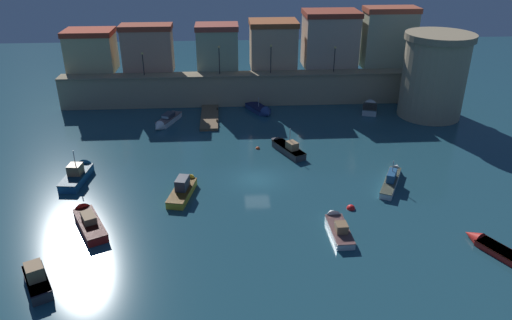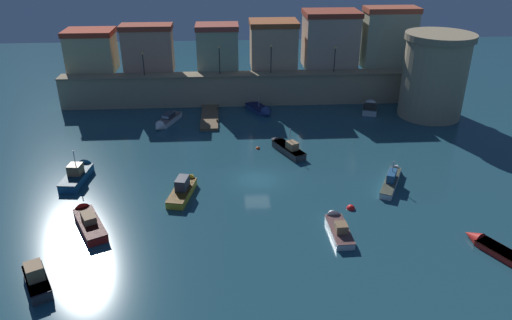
% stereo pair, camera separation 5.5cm
% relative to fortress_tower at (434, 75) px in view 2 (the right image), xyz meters
% --- Properties ---
extents(ground_plane, '(129.59, 129.59, 0.00)m').
position_rel_fortress_tower_xyz_m(ground_plane, '(-23.70, -16.57, -5.42)').
color(ground_plane, '#1E4756').
extents(quay_wall, '(50.52, 2.64, 4.37)m').
position_rel_fortress_tower_xyz_m(quay_wall, '(-23.70, 6.20, -3.22)').
color(quay_wall, tan).
rests_on(quay_wall, ground).
extents(old_town_backdrop, '(48.70, 5.76, 8.38)m').
position_rel_fortress_tower_xyz_m(old_town_backdrop, '(-21.28, 9.68, 2.27)').
color(old_town_backdrop, '#C9BA85').
rests_on(old_town_backdrop, ground).
extents(fortress_tower, '(8.57, 8.57, 10.71)m').
position_rel_fortress_tower_xyz_m(fortress_tower, '(0.00, 0.00, 0.00)').
color(fortress_tower, tan).
rests_on(fortress_tower, ground).
extents(pier_dock, '(2.22, 8.74, 0.70)m').
position_rel_fortress_tower_xyz_m(pier_dock, '(-28.75, 0.66, -5.23)').
color(pier_dock, brown).
rests_on(pier_dock, ground).
extents(quay_lamp_0, '(0.32, 0.32, 3.11)m').
position_rel_fortress_tower_xyz_m(quay_lamp_0, '(-37.50, 6.20, 1.05)').
color(quay_lamp_0, black).
rests_on(quay_lamp_0, quay_wall).
extents(quay_lamp_1, '(0.32, 0.32, 3.82)m').
position_rel_fortress_tower_xyz_m(quay_lamp_1, '(-27.32, 6.20, 1.46)').
color(quay_lamp_1, black).
rests_on(quay_lamp_1, quay_wall).
extents(quay_lamp_2, '(0.32, 0.32, 3.87)m').
position_rel_fortress_tower_xyz_m(quay_lamp_2, '(-20.33, 6.20, 1.49)').
color(quay_lamp_2, black).
rests_on(quay_lamp_2, quay_wall).
extents(quay_lamp_3, '(0.32, 0.32, 3.50)m').
position_rel_fortress_tower_xyz_m(quay_lamp_3, '(-11.59, 6.20, 1.28)').
color(quay_lamp_3, black).
rests_on(quay_lamp_3, quay_wall).
extents(moored_boat_0, '(3.92, 6.21, 3.29)m').
position_rel_fortress_tower_xyz_m(moored_boat_0, '(-20.16, -9.94, -4.92)').
color(moored_boat_0, '#333338').
rests_on(moored_boat_0, ground).
extents(moored_boat_1, '(3.46, 5.94, 1.54)m').
position_rel_fortress_tower_xyz_m(moored_boat_1, '(-34.17, -1.06, -4.97)').
color(moored_boat_1, white).
rests_on(moored_boat_1, ground).
extents(moored_boat_2, '(3.47, 4.88, 2.09)m').
position_rel_fortress_tower_xyz_m(moored_boat_2, '(-40.13, -30.89, -4.78)').
color(moored_boat_2, '#333338').
rests_on(moored_boat_2, ground).
extents(moored_boat_3, '(4.50, 6.96, 1.28)m').
position_rel_fortress_tower_xyz_m(moored_boat_3, '(-6.11, -29.74, -5.14)').
color(moored_boat_3, red).
rests_on(moored_boat_3, ground).
extents(moored_boat_4, '(2.83, 6.39, 2.15)m').
position_rel_fortress_tower_xyz_m(moored_boat_4, '(-30.66, -18.49, -4.89)').
color(moored_boat_4, gold).
rests_on(moored_boat_4, ground).
extents(moored_boat_5, '(3.76, 5.21, 2.43)m').
position_rel_fortress_tower_xyz_m(moored_boat_5, '(-21.90, 2.41, -5.07)').
color(moored_boat_5, navy).
rests_on(moored_boat_5, ground).
extents(moored_boat_6, '(4.41, 6.58, 1.73)m').
position_rel_fortress_tower_xyz_m(moored_boat_6, '(-38.43, -23.45, -4.95)').
color(moored_boat_6, red).
rests_on(moored_boat_6, ground).
extents(moored_boat_7, '(4.24, 6.99, 2.76)m').
position_rel_fortress_tower_xyz_m(moored_boat_7, '(-10.66, -17.94, -4.95)').
color(moored_boat_7, white).
rests_on(moored_boat_7, ground).
extents(moored_boat_8, '(2.97, 4.53, 1.73)m').
position_rel_fortress_tower_xyz_m(moored_boat_8, '(-7.17, 2.29, -4.98)').
color(moored_boat_8, silver).
rests_on(moored_boat_8, ground).
extents(moored_boat_9, '(2.41, 6.37, 3.58)m').
position_rel_fortress_tower_xyz_m(moored_boat_9, '(-41.25, -14.89, -4.87)').
color(moored_boat_9, '#195689').
rests_on(moored_boat_9, ground).
extents(moored_boat_10, '(1.58, 5.53, 1.69)m').
position_rel_fortress_tower_xyz_m(moored_boat_10, '(-17.72, -25.59, -5.03)').
color(moored_boat_10, white).
rests_on(moored_boat_10, ground).
extents(mooring_buoy_0, '(0.48, 0.48, 0.48)m').
position_rel_fortress_tower_xyz_m(mooring_buoy_0, '(-23.15, -9.19, -5.42)').
color(mooring_buoy_0, '#EA4C19').
rests_on(mooring_buoy_0, ground).
extents(mooring_buoy_1, '(0.76, 0.76, 0.76)m').
position_rel_fortress_tower_xyz_m(mooring_buoy_1, '(-15.79, -22.50, -5.42)').
color(mooring_buoy_1, red).
rests_on(mooring_buoy_1, ground).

